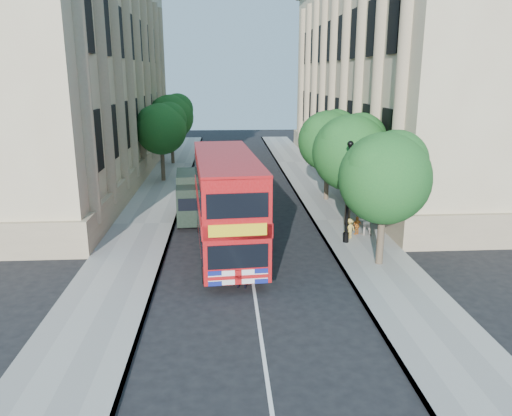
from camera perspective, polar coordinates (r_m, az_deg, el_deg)
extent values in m
plane|color=black|center=(19.63, -0.09, -10.24)|extent=(120.00, 120.00, 0.00)
cube|color=gray|center=(29.73, 9.80, -1.42)|extent=(3.50, 80.00, 0.12)
cube|color=gray|center=(29.30, -12.66, -1.82)|extent=(3.50, 80.00, 0.12)
cube|color=tan|center=(44.30, 16.57, 15.27)|extent=(12.00, 38.00, 18.00)
cube|color=tan|center=(43.59, -21.38, 14.89)|extent=(12.00, 38.00, 18.00)
cylinder|color=#473828|center=(22.91, 14.07, -3.08)|extent=(0.32, 0.32, 2.86)
sphere|color=#1C5520|center=(22.26, 14.49, 3.29)|extent=(4.00, 4.00, 4.00)
sphere|color=#1C5520|center=(22.71, 15.74, 5.10)|extent=(2.80, 2.80, 2.80)
sphere|color=#1C5520|center=(21.73, 13.57, 4.47)|extent=(2.60, 2.60, 2.60)
cylinder|color=#473828|center=(28.43, 10.48, 0.79)|extent=(0.32, 0.32, 2.99)
sphere|color=#1C5520|center=(27.90, 10.75, 6.21)|extent=(4.20, 4.20, 4.20)
sphere|color=#1C5520|center=(28.34, 11.80, 7.68)|extent=(2.94, 2.94, 2.94)
sphere|color=#1C5520|center=(27.41, 9.94, 7.24)|extent=(2.73, 2.73, 2.73)
cylinder|color=#473828|center=(34.14, 8.07, 3.20)|extent=(0.32, 0.32, 2.90)
sphere|color=#1C5520|center=(33.70, 8.23, 7.60)|extent=(4.00, 4.00, 4.00)
sphere|color=#1C5520|center=(34.14, 9.14, 8.77)|extent=(2.80, 2.80, 2.80)
sphere|color=#1C5520|center=(33.25, 7.52, 8.44)|extent=(2.60, 2.60, 2.60)
cylinder|color=#473828|center=(40.59, -10.61, 5.04)|extent=(0.32, 0.32, 2.99)
sphere|color=#1C5520|center=(40.22, -10.80, 8.86)|extent=(4.00, 4.00, 4.00)
sphere|color=#1C5520|center=(40.48, -9.92, 9.91)|extent=(2.80, 2.80, 2.80)
sphere|color=#1C5520|center=(39.93, -11.61, 9.56)|extent=(2.60, 2.60, 2.60)
cylinder|color=#473828|center=(48.43, -9.53, 6.80)|extent=(0.32, 0.32, 3.17)
sphere|color=#1C5520|center=(48.11, -9.68, 10.19)|extent=(4.20, 4.20, 4.20)
sphere|color=#1C5520|center=(48.40, -8.95, 11.10)|extent=(2.94, 2.94, 2.94)
sphere|color=#1C5520|center=(47.83, -10.35, 10.82)|extent=(2.73, 2.73, 2.73)
cylinder|color=black|center=(25.76, 10.23, -3.32)|extent=(0.30, 0.30, 0.50)
cylinder|color=black|center=(25.15, 10.47, 1.56)|extent=(0.14, 0.14, 5.00)
sphere|color=black|center=(24.70, 10.75, 7.20)|extent=(0.32, 0.32, 0.32)
cube|color=#A60B0D|center=(23.68, -3.40, 0.81)|extent=(3.41, 10.24, 4.19)
cube|color=black|center=(23.92, -3.36, -1.34)|extent=(3.42, 9.61, 0.95)
cube|color=black|center=(23.43, -3.44, 3.39)|extent=(3.42, 9.61, 0.95)
cube|color=yellow|center=(18.82, -2.11, -2.54)|extent=(2.22, 0.25, 0.48)
cylinder|color=black|center=(20.88, -5.78, -7.13)|extent=(0.38, 1.08, 1.06)
cylinder|color=black|center=(21.09, 0.78, -6.82)|extent=(0.38, 1.08, 1.06)
cylinder|color=black|center=(27.38, -6.42, -1.71)|extent=(0.38, 1.08, 1.06)
cylinder|color=black|center=(27.54, -1.43, -1.52)|extent=(0.38, 1.08, 1.06)
cube|color=black|center=(27.99, -7.02, 0.37)|extent=(2.10, 1.92, 2.08)
cube|color=black|center=(27.11, -7.02, 0.42)|extent=(1.79, 0.22, 0.69)
cube|color=black|center=(30.06, -7.09, 1.78)|extent=(2.19, 3.30, 2.48)
cube|color=black|center=(29.78, -7.01, -0.71)|extent=(2.10, 4.87, 0.25)
cylinder|color=black|center=(28.15, -8.78, -1.60)|extent=(0.27, 0.81, 0.79)
cylinder|color=black|center=(28.16, -5.14, -1.48)|extent=(0.27, 0.81, 0.79)
cylinder|color=black|center=(31.31, -8.68, 0.11)|extent=(0.27, 0.81, 0.79)
cylinder|color=black|center=(31.31, -5.42, 0.22)|extent=(0.27, 0.81, 0.79)
imported|color=black|center=(20.19, -1.70, -6.96)|extent=(0.64, 0.46, 1.64)
imported|color=silver|center=(27.00, 12.39, -1.37)|extent=(0.80, 0.64, 1.59)
imported|color=orange|center=(26.99, 11.47, -1.98)|extent=(0.63, 0.47, 1.00)
imported|color=gold|center=(26.31, 10.65, -2.31)|extent=(0.79, 0.66, 1.06)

